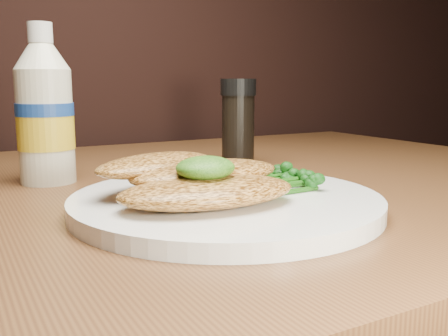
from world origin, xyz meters
TOP-DOWN VIEW (x-y plane):
  - plate at (-0.02, 0.89)m, footprint 0.30×0.30m
  - chicken_front at (-0.05, 0.86)m, footprint 0.17×0.10m
  - chicken_mid at (-0.03, 0.90)m, footprint 0.16×0.08m
  - chicken_back at (-0.07, 0.94)m, footprint 0.15×0.11m
  - pesto_front at (-0.05, 0.86)m, footprint 0.07×0.07m
  - broccolini_bundle at (0.02, 0.90)m, footprint 0.17×0.16m
  - mayo_bottle at (-0.14, 1.12)m, footprint 0.09×0.09m
  - pepper_grinder at (0.13, 1.12)m, footprint 0.06×0.06m

SIDE VIEW (x-z plane):
  - plate at x=-0.02m, z-range 0.75..0.77m
  - broccolini_bundle at x=0.02m, z-range 0.77..0.79m
  - chicken_front at x=-0.05m, z-range 0.77..0.79m
  - chicken_mid at x=-0.03m, z-range 0.77..0.80m
  - chicken_back at x=-0.07m, z-range 0.78..0.80m
  - pesto_front at x=-0.05m, z-range 0.79..0.81m
  - pepper_grinder at x=0.13m, z-range 0.75..0.88m
  - mayo_bottle at x=-0.14m, z-range 0.75..0.94m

